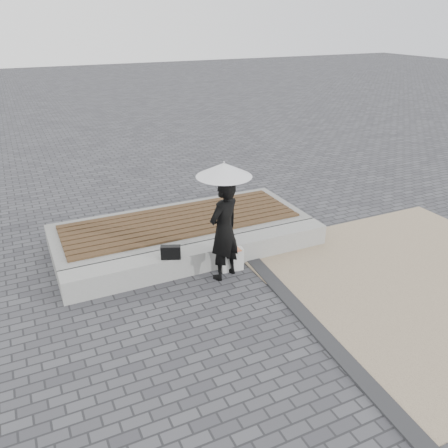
{
  "coord_description": "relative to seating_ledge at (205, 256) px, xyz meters",
  "views": [
    {
      "loc": [
        -2.8,
        -5.13,
        4.17
      ],
      "look_at": [
        0.16,
        1.14,
        1.0
      ],
      "focal_mm": 36.82,
      "sensor_mm": 36.0,
      "label": 1
    }
  ],
  "objects": [
    {
      "name": "ground",
      "position": [
        0.0,
        -1.6,
        -0.2
      ],
      "size": [
        80.0,
        80.0,
        0.0
      ],
      "primitive_type": "plane",
      "color": "#4A4A4E",
      "rests_on": "ground"
    },
    {
      "name": "terrazzo_zone",
      "position": [
        3.2,
        -2.1,
        -0.19
      ],
      "size": [
        5.0,
        5.0,
        0.02
      ],
      "primitive_type": "cube",
      "color": "tan",
      "rests_on": "ground"
    },
    {
      "name": "edging_band",
      "position": [
        0.75,
        -2.1,
        -0.18
      ],
      "size": [
        0.61,
        5.2,
        0.04
      ],
      "primitive_type": "cube",
      "rotation": [
        0.0,
        0.0,
        -0.07
      ],
      "color": "#2C2D2F",
      "rests_on": "ground"
    },
    {
      "name": "seating_ledge",
      "position": [
        0.0,
        0.0,
        0.0
      ],
      "size": [
        5.0,
        0.45,
        0.4
      ],
      "primitive_type": "cube",
      "color": "#A7A8A2",
      "rests_on": "ground"
    },
    {
      "name": "timber_platform",
      "position": [
        0.0,
        1.2,
        0.0
      ],
      "size": [
        5.0,
        2.0,
        0.4
      ],
      "primitive_type": "cube",
      "color": "gray",
      "rests_on": "ground"
    },
    {
      "name": "timber_decking",
      "position": [
        0.0,
        1.2,
        0.22
      ],
      "size": [
        4.6,
        1.6,
        0.04
      ],
      "primitive_type": null,
      "color": "brown",
      "rests_on": "timber_platform"
    },
    {
      "name": "woman",
      "position": [
        0.16,
        -0.46,
        0.69
      ],
      "size": [
        0.76,
        0.65,
        1.77
      ],
      "primitive_type": "imported",
      "rotation": [
        0.0,
        0.0,
        3.56
      ],
      "color": "black",
      "rests_on": "ground"
    },
    {
      "name": "parasol",
      "position": [
        0.16,
        -0.46,
        1.74
      ],
      "size": [
        0.9,
        0.9,
        1.15
      ],
      "rotation": [
        0.0,
        0.0,
        0.39
      ],
      "color": "#AFB0B4",
      "rests_on": "ground"
    },
    {
      "name": "handbag",
      "position": [
        -0.69,
        -0.17,
        0.32
      ],
      "size": [
        0.35,
        0.24,
        0.24
      ],
      "primitive_type": "cube",
      "rotation": [
        0.0,
        0.0,
        -0.39
      ],
      "color": "black",
      "rests_on": "seating_ledge"
    },
    {
      "name": "canvas_tote",
      "position": [
        0.38,
        -0.33,
        0.01
      ],
      "size": [
        0.41,
        0.2,
        0.42
      ],
      "primitive_type": "cube",
      "rotation": [
        0.0,
        0.0,
        -0.1
      ],
      "color": "silver",
      "rests_on": "ground"
    },
    {
      "name": "magazine",
      "position": [
        0.38,
        -0.38,
        0.22
      ],
      "size": [
        0.26,
        0.2,
        0.01
      ],
      "primitive_type": "cube",
      "rotation": [
        0.0,
        0.0,
        0.02
      ],
      "color": "#ED3655",
      "rests_on": "canvas_tote"
    }
  ]
}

